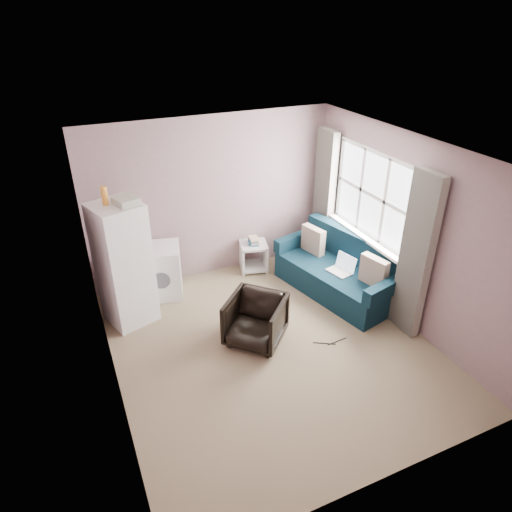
{
  "coord_description": "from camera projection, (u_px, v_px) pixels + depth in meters",
  "views": [
    {
      "loc": [
        -2.04,
        -4.07,
        3.83
      ],
      "look_at": [
        0.05,
        0.6,
        1.0
      ],
      "focal_mm": 32.0,
      "sensor_mm": 36.0,
      "label": 1
    }
  ],
  "objects": [
    {
      "name": "room",
      "position": [
        275.0,
        260.0,
        5.24
      ],
      "size": [
        3.84,
        4.24,
        2.54
      ],
      "color": "#857257",
      "rests_on": "ground"
    },
    {
      "name": "armchair",
      "position": [
        255.0,
        318.0,
        5.76
      ],
      "size": [
        0.93,
        0.93,
        0.7
      ],
      "primitive_type": "imported",
      "rotation": [
        0.0,
        0.0,
        -0.79
      ],
      "color": "black",
      "rests_on": "ground"
    },
    {
      "name": "fridge",
      "position": [
        124.0,
        264.0,
        5.95
      ],
      "size": [
        0.74,
        0.74,
        1.93
      ],
      "rotation": [
        0.0,
        0.0,
        0.32
      ],
      "color": "white",
      "rests_on": "ground"
    },
    {
      "name": "washing_machine",
      "position": [
        162.0,
        270.0,
        6.7
      ],
      "size": [
        0.68,
        0.68,
        0.78
      ],
      "rotation": [
        0.0,
        0.0,
        -0.27
      ],
      "color": "white",
      "rests_on": "ground"
    },
    {
      "name": "side_table",
      "position": [
        253.0,
        254.0,
        7.4
      ],
      "size": [
        0.52,
        0.52,
        0.58
      ],
      "rotation": [
        0.0,
        0.0,
        -0.25
      ],
      "color": "silver",
      "rests_on": "ground"
    },
    {
      "name": "sofa",
      "position": [
        340.0,
        272.0,
        6.82
      ],
      "size": [
        1.31,
        2.09,
        0.87
      ],
      "rotation": [
        0.0,
        0.0,
        0.24
      ],
      "color": "#0B2533",
      "rests_on": "ground"
    },
    {
      "name": "window_dressing",
      "position": [
        364.0,
        222.0,
        6.5
      ],
      "size": [
        0.17,
        2.62,
        2.18
      ],
      "color": "white",
      "rests_on": "ground"
    },
    {
      "name": "floor_cables",
      "position": [
        331.0,
        342.0,
        5.89
      ],
      "size": [
        0.45,
        0.16,
        0.01
      ],
      "rotation": [
        0.0,
        0.0,
        -0.19
      ],
      "color": "black",
      "rests_on": "ground"
    }
  ]
}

